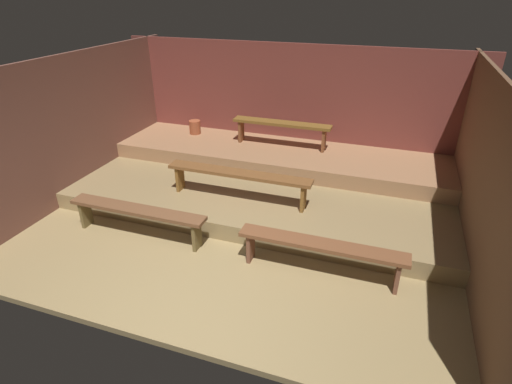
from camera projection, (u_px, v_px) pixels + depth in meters
ground at (251, 217)px, 6.61m from camera, size 6.99×5.53×0.08m
wall_back at (291, 106)px, 8.06m from camera, size 6.99×0.06×2.35m
wall_left at (78, 125)px, 6.96m from camera, size 0.06×5.53×2.35m
wall_right at (483, 176)px, 5.14m from camera, size 0.06×5.53×2.35m
platform_lower at (265, 188)px, 7.18m from camera, size 6.19×3.19×0.27m
platform_middle at (279, 156)px, 7.76m from camera, size 6.19×1.50×0.27m
bench_floor_left at (137, 213)px, 5.87m from camera, size 2.12×0.26×0.47m
bench_floor_right at (321, 248)px, 5.09m from camera, size 2.12×0.26×0.47m
bench_lower_center at (239, 176)px, 6.33m from camera, size 2.32×0.26×0.47m
bench_middle_center at (282, 126)px, 7.71m from camera, size 1.88×0.26×0.47m
pail_middle at (195, 127)px, 8.47m from camera, size 0.23×0.23×0.28m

